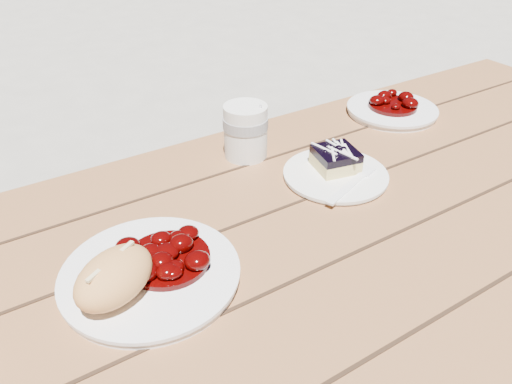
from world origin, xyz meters
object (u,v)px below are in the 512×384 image
coffee_cup (246,131)px  main_plate (151,275)px  picnic_table (304,302)px  blueberry_cake (336,159)px  dessert_plate (335,175)px  bread_roll (114,277)px  second_plate (392,111)px

coffee_cup → main_plate: bearing=-141.9°
picnic_table → coffee_cup: bearing=80.3°
blueberry_cake → dessert_plate: bearing=-111.7°
dessert_plate → coffee_cup: bearing=120.9°
dessert_plate → bread_roll: bearing=-168.4°
blueberry_cake → coffee_cup: bearing=137.8°
main_plate → dessert_plate: 0.42m
picnic_table → coffee_cup: coffee_cup is taller
picnic_table → dessert_plate: size_ratio=10.20×
main_plate → bread_roll: (-0.05, -0.02, 0.04)m
main_plate → coffee_cup: bearing=38.1°
main_plate → dessert_plate: (0.41, 0.08, -0.00)m
bread_roll → dessert_plate: bearing=11.6°
picnic_table → blueberry_cake: (0.16, 0.12, 0.19)m
bread_roll → second_plate: 0.81m
coffee_cup → second_plate: size_ratio=0.53×
bread_roll → dessert_plate: 0.48m
coffee_cup → second_plate: 0.41m
main_plate → blueberry_cake: blueberry_cake is taller
main_plate → second_plate: bearing=17.8°
picnic_table → bread_roll: size_ratio=15.96×
picnic_table → bread_roll: (-0.32, 0.01, 0.21)m
blueberry_cake → coffee_cup: (-0.11, 0.15, 0.02)m
picnic_table → dessert_plate: bearing=36.6°
picnic_table → blueberry_cake: blueberry_cake is taller
blueberry_cake → picnic_table: bearing=-129.7°
coffee_cup → bread_roll: bearing=-144.2°
dessert_plate → second_plate: 0.34m
dessert_plate → picnic_table: bearing=-143.4°
picnic_table → dessert_plate: dessert_plate is taller
picnic_table → coffee_cup: size_ratio=18.10×
picnic_table → bread_roll: bearing=177.4°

